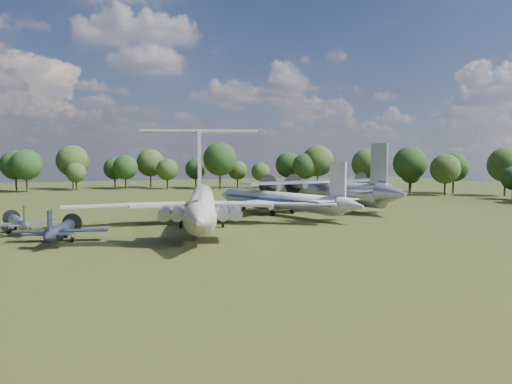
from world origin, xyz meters
name	(u,v)px	position (x,y,z in m)	size (l,w,h in m)	color
ground	(178,224)	(0.00, 0.00, 0.00)	(300.00, 300.00, 0.00)	#284216
il62_airliner	(202,209)	(2.92, -2.90, 2.60)	(40.84, 53.09, 5.21)	silver
tu104_jet	(279,203)	(19.85, 6.48, 2.03)	(30.48, 40.63, 4.06)	silver
an12_transport	(329,194)	(33.88, 13.07, 2.76)	(37.59, 42.01, 5.53)	#A7A9AF
small_prop_west	(60,233)	(-16.89, -10.46, 1.10)	(11.02, 15.03, 2.20)	black
small_prop_northwest	(19,225)	(-22.13, -0.02, 1.03)	(10.30, 14.04, 2.06)	#A7AAAF
person_on_il62	(200,192)	(-1.13, -16.91, 6.04)	(0.61, 0.40, 1.67)	olive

